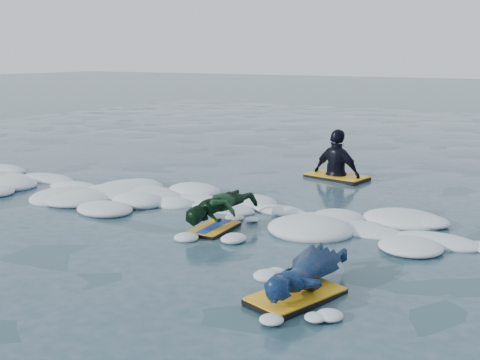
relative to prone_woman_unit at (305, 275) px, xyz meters
The scene contains 5 objects.
ground 2.88m from the prone_woman_unit, 156.51° to the left, with size 120.00×120.00×0.00m, color #1A373F.
foam_band 3.42m from the prone_woman_unit, 140.41° to the left, with size 12.00×3.10×0.30m, color silver, non-canonical shape.
prone_woman_unit is the anchor object (origin of this frame).
prone_child_unit 2.70m from the prone_woman_unit, 142.24° to the left, with size 0.84×1.40×0.52m.
waiting_rider_unit 6.20m from the prone_woman_unit, 108.53° to the left, with size 1.37×0.91×1.90m.
Camera 1 is at (5.17, -6.80, 2.56)m, focal length 45.00 mm.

